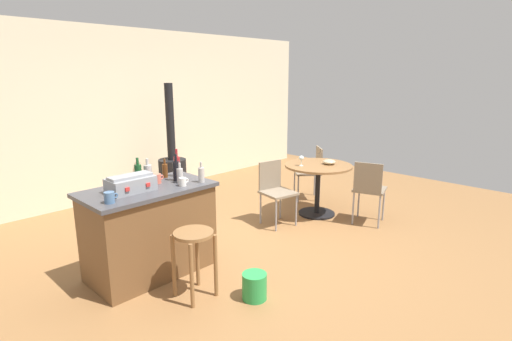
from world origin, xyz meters
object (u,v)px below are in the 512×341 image
dining_table (318,177)px  folding_chair_far (369,187)px  wood_stove (173,171)px  folding_chair_near (275,188)px  folding_chair_left (311,169)px  bottle_1 (180,175)px  bottle_3 (148,173)px  kitchen_island (150,230)px  cup_2 (183,182)px  toolbox (131,184)px  wooden_stool (194,248)px  bottle_2 (201,174)px  serving_bowl (329,162)px  cup_1 (157,179)px  plastic_bucket (254,286)px  bottle_4 (176,170)px  bottle_6 (138,173)px  bottle_0 (177,166)px  bottle_5 (165,170)px  wine_glass (301,158)px  cup_0 (110,197)px

dining_table → folding_chair_far: folding_chair_far is taller
wood_stove → folding_chair_near: bearing=-81.0°
folding_chair_left → bottle_1: size_ratio=4.05×
bottle_3 → bottle_1: bearing=-56.6°
kitchen_island → cup_2: (0.28, -0.20, 0.49)m
folding_chair_far → toolbox: bearing=162.8°
kitchen_island → wooden_stool: kitchen_island is taller
bottle_2 → bottle_3: 0.56m
bottle_1 → cup_2: bearing=-111.9°
bottle_1 → serving_bowl: (2.39, -0.20, -0.21)m
cup_1 → plastic_bucket: (0.21, -1.17, -0.83)m
bottle_4 → cup_1: 0.21m
bottle_6 → serving_bowl: bearing=-11.5°
bottle_3 → bottle_6: (-0.08, 0.05, 0.01)m
folding_chair_left → bottle_0: bearing=-176.6°
wood_stove → bottle_2: (-1.11, -2.18, 0.52)m
bottle_1 → bottle_3: bottle_3 is taller
wood_stove → bottle_4: (-1.24, -1.94, 0.55)m
bottle_6 → cup_1: (0.11, -0.18, -0.05)m
toolbox → bottle_5: bearing=22.7°
kitchen_island → wine_glass: kitchen_island is taller
bottle_0 → wood_stove: bearing=57.7°
folding_chair_left → cup_0: (-3.61, -0.51, 0.45)m
wood_stove → bottle_1: 2.46m
bottle_1 → cup_1: bearing=136.2°
cup_1 → bottle_3: bearing=101.2°
bottle_3 → bottle_5: bottle_3 is taller
bottle_4 → folding_chair_far: bearing=-21.1°
bottle_3 → bottle_6: size_ratio=0.95×
folding_chair_near → bottle_3: bearing=173.9°
cup_0 → bottle_3: bearing=32.7°
cup_2 → kitchen_island: bearing=143.8°
cup_0 → folding_chair_near: bearing=4.8°
folding_chair_left → bottle_5: (-2.79, -0.10, 0.48)m
folding_chair_near → folding_chair_left: 1.26m
bottle_1 → wine_glass: (2.04, 0.03, -0.14)m
bottle_2 → bottle_3: (-0.36, 0.42, 0.01)m
folding_chair_left → cup_1: bearing=-175.2°
folding_chair_near → bottle_5: bottle_5 is taller
bottle_0 → serving_bowl: bottle_0 is taller
folding_chair_left → toolbox: bearing=-174.5°
cup_0 → serving_bowl: 3.19m
dining_table → bottle_3: (-2.46, 0.39, 0.43)m
wood_stove → toolbox: (-1.77, -1.96, 0.52)m
folding_chair_far → bottle_3: (-2.61, 1.11, 0.48)m
wood_stove → cup_2: (-1.32, -2.15, 0.48)m
wood_stove → cup_0: 3.02m
bottle_5 → cup_1: 0.24m
bottle_0 → serving_bowl: 2.31m
folding_chair_far → bottle_6: (-2.69, 1.16, 0.48)m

